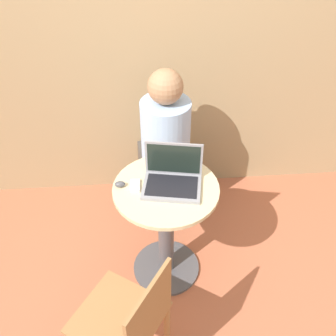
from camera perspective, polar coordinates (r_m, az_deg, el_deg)
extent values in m
plane|color=#B26042|center=(2.78, -0.25, -14.27)|extent=(12.00, 12.00, 0.00)
cube|color=tan|center=(2.71, -1.89, 19.27)|extent=(7.00, 0.05, 2.60)
cylinder|color=#4C4C51|center=(2.78, -0.25, -14.15)|extent=(0.45, 0.45, 0.02)
cylinder|color=#4C4C51|center=(2.49, -0.27, -9.24)|extent=(0.10, 0.10, 0.71)
cylinder|color=beige|center=(2.22, -0.30, -3.07)|extent=(0.61, 0.61, 0.02)
cube|color=gray|center=(2.20, 0.54, -2.82)|extent=(0.36, 0.28, 0.02)
cube|color=black|center=(2.19, 0.54, -2.60)|extent=(0.31, 0.23, 0.00)
cube|color=gray|center=(2.21, 0.84, 1.40)|extent=(0.32, 0.07, 0.22)
cube|color=black|center=(2.20, 0.82, 1.30)|extent=(0.29, 0.06, 0.19)
cube|color=silver|center=(2.22, -4.81, -2.58)|extent=(0.06, 0.10, 0.02)
ellipsoid|color=#4C4C51|center=(2.22, -6.98, -2.35)|extent=(0.06, 0.04, 0.03)
cylinder|color=#9E7042|center=(2.43, -7.92, -18.17)|extent=(0.04, 0.04, 0.43)
cylinder|color=#9E7042|center=(2.32, -0.16, -21.98)|extent=(0.04, 0.04, 0.43)
cube|color=#9E7042|center=(2.11, -7.24, -20.67)|extent=(0.55, 0.55, 0.02)
cube|color=#9E7042|center=(1.87, -2.66, -20.31)|extent=(0.22, 0.32, 0.38)
cube|color=#4C4742|center=(3.07, -0.73, -1.62)|extent=(0.37, 0.50, 0.44)
cylinder|color=#9EBCE5|center=(2.67, -0.34, 4.55)|extent=(0.33, 0.33, 0.53)
sphere|color=#A87A56|center=(2.47, -0.37, 11.72)|extent=(0.23, 0.23, 0.23)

